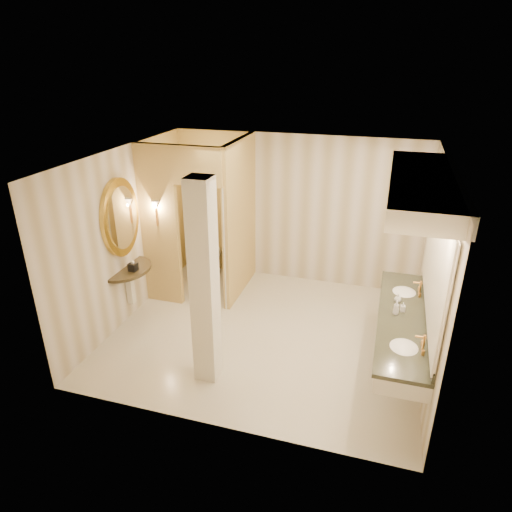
% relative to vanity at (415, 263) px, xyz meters
% --- Properties ---
extents(floor, '(4.50, 4.50, 0.00)m').
position_rel_vanity_xyz_m(floor, '(-1.98, 0.40, -1.63)').
color(floor, beige).
rests_on(floor, ground).
extents(ceiling, '(4.50, 4.50, 0.00)m').
position_rel_vanity_xyz_m(ceiling, '(-1.98, 0.40, 1.07)').
color(ceiling, white).
rests_on(ceiling, wall_back).
extents(wall_back, '(4.50, 0.02, 2.70)m').
position_rel_vanity_xyz_m(wall_back, '(-1.98, 2.40, -0.28)').
color(wall_back, beige).
rests_on(wall_back, floor).
extents(wall_front, '(4.50, 0.02, 2.70)m').
position_rel_vanity_xyz_m(wall_front, '(-1.98, -1.60, -0.28)').
color(wall_front, beige).
rests_on(wall_front, floor).
extents(wall_left, '(0.02, 4.00, 2.70)m').
position_rel_vanity_xyz_m(wall_left, '(-4.23, 0.40, -0.28)').
color(wall_left, beige).
rests_on(wall_left, floor).
extents(wall_right, '(0.02, 4.00, 2.70)m').
position_rel_vanity_xyz_m(wall_right, '(0.27, 0.40, -0.28)').
color(wall_right, beige).
rests_on(wall_right, floor).
extents(toilet_closet, '(1.50, 1.55, 2.70)m').
position_rel_vanity_xyz_m(toilet_closet, '(-3.09, 1.37, -0.24)').
color(toilet_closet, '#D8C371').
rests_on(toilet_closet, floor).
extents(wall_sconce, '(0.14, 0.14, 0.42)m').
position_rel_vanity_xyz_m(wall_sconce, '(-3.90, 0.83, 0.10)').
color(wall_sconce, gold).
rests_on(wall_sconce, toilet_closet).
extents(vanity, '(0.75, 2.73, 2.09)m').
position_rel_vanity_xyz_m(vanity, '(0.00, 0.00, 0.00)').
color(vanity, silver).
rests_on(vanity, floor).
extents(console_shelf, '(0.93, 0.93, 1.91)m').
position_rel_vanity_xyz_m(console_shelf, '(-4.19, 0.26, -0.29)').
color(console_shelf, black).
rests_on(console_shelf, floor).
extents(pillar, '(0.29, 0.29, 2.70)m').
position_rel_vanity_xyz_m(pillar, '(-2.43, -0.77, -0.28)').
color(pillar, silver).
rests_on(pillar, floor).
extents(tissue_box, '(0.13, 0.13, 0.12)m').
position_rel_vanity_xyz_m(tissue_box, '(-4.03, 0.20, -0.69)').
color(tissue_box, black).
rests_on(tissue_box, console_shelf).
extents(toilet, '(0.51, 0.82, 0.80)m').
position_rel_vanity_xyz_m(toilet, '(-3.58, 2.03, -1.23)').
color(toilet, white).
rests_on(toilet, floor).
extents(soap_bottle_a, '(0.06, 0.07, 0.13)m').
position_rel_vanity_xyz_m(soap_bottle_a, '(-0.05, 0.12, -0.69)').
color(soap_bottle_a, beige).
rests_on(soap_bottle_a, vanity).
extents(soap_bottle_b, '(0.12, 0.12, 0.12)m').
position_rel_vanity_xyz_m(soap_bottle_b, '(-0.12, 0.36, -0.69)').
color(soap_bottle_b, silver).
rests_on(soap_bottle_b, vanity).
extents(soap_bottle_c, '(0.08, 0.08, 0.20)m').
position_rel_vanity_xyz_m(soap_bottle_c, '(-0.14, 0.03, -0.66)').
color(soap_bottle_c, '#C6B28C').
rests_on(soap_bottle_c, vanity).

